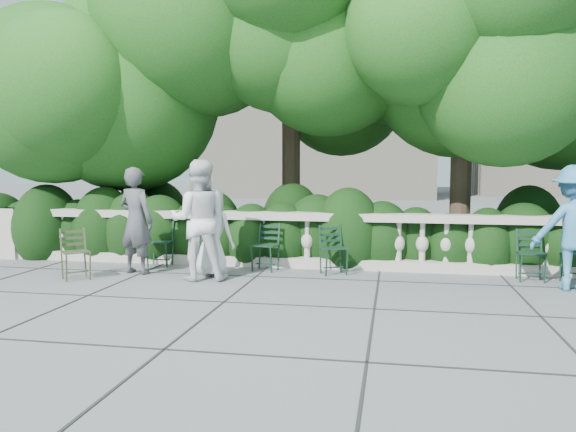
% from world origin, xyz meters
% --- Properties ---
extents(ground, '(90.00, 90.00, 0.00)m').
position_xyz_m(ground, '(0.00, 0.00, 0.00)').
color(ground, '#585A60').
rests_on(ground, ground).
extents(balustrade, '(12.00, 0.44, 1.00)m').
position_xyz_m(balustrade, '(0.00, 1.80, 0.49)').
color(balustrade, '#9E998E').
rests_on(balustrade, ground).
extents(shrub_hedge, '(15.00, 2.60, 1.70)m').
position_xyz_m(shrub_hedge, '(0.00, 3.00, 0.00)').
color(shrub_hedge, black).
rests_on(shrub_hedge, ground).
extents(tree_canopy, '(15.04, 6.52, 6.78)m').
position_xyz_m(tree_canopy, '(0.69, 3.19, 3.96)').
color(tree_canopy, '#3F3023').
rests_on(tree_canopy, ground).
extents(chair_a, '(0.47, 0.51, 0.84)m').
position_xyz_m(chair_a, '(-2.46, 1.29, 0.00)').
color(chair_a, black).
rests_on(chair_a, ground).
extents(chair_b, '(0.52, 0.55, 0.84)m').
position_xyz_m(chair_b, '(-0.50, 1.20, 0.00)').
color(chair_b, black).
rests_on(chair_b, ground).
extents(chair_d, '(0.60, 0.62, 0.84)m').
position_xyz_m(chair_d, '(0.80, 1.11, 0.00)').
color(chair_d, black).
rests_on(chair_d, ground).
extents(chair_e, '(0.44, 0.48, 0.84)m').
position_xyz_m(chair_e, '(3.88, 1.12, 0.00)').
color(chair_e, black).
rests_on(chair_e, ground).
extents(chair_f, '(0.57, 0.60, 0.84)m').
position_xyz_m(chair_f, '(4.51, 1.28, 0.00)').
color(chair_f, black).
rests_on(chair_f, ground).
extents(chair_weathered, '(0.65, 0.65, 0.84)m').
position_xyz_m(chair_weathered, '(-3.20, -0.07, 0.00)').
color(chair_weathered, black).
rests_on(chair_weathered, ground).
extents(person_businessman, '(0.80, 0.60, 1.49)m').
position_xyz_m(person_businessman, '(-1.21, 0.69, 0.75)').
color(person_businessman, silver).
rests_on(person_businessman, ground).
extents(person_woman_grey, '(0.75, 0.59, 1.81)m').
position_xyz_m(person_woman_grey, '(-2.56, 0.70, 0.91)').
color(person_woman_grey, '#414246').
rests_on(person_woman_grey, ground).
extents(person_casual_man, '(1.08, 0.92, 1.93)m').
position_xyz_m(person_casual_man, '(-1.34, 0.39, 0.96)').
color(person_casual_man, silver).
rests_on(person_casual_man, ground).
extents(person_older_blue, '(1.19, 0.69, 1.84)m').
position_xyz_m(person_older_blue, '(4.33, 0.70, 0.92)').
color(person_older_blue, teal).
rests_on(person_older_blue, ground).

